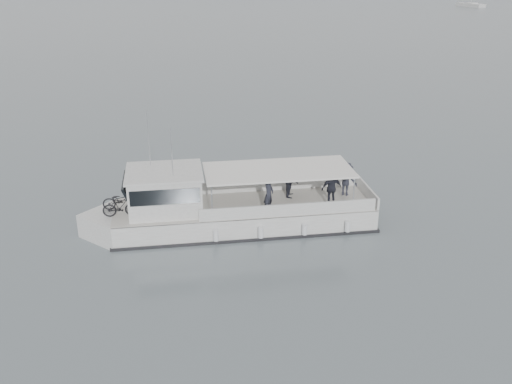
# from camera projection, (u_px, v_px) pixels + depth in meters

# --- Properties ---
(ground) EXTENTS (1400.00, 1400.00, 0.00)m
(ground) POSITION_uv_depth(u_px,v_px,m) (279.00, 251.00, 22.06)
(ground) COLOR slate
(ground) RESTS_ON ground
(tour_boat) EXTENTS (11.98, 6.48, 5.11)m
(tour_boat) POSITION_uv_depth(u_px,v_px,m) (219.00, 210.00, 23.58)
(tour_boat) COLOR silver
(tour_boat) RESTS_ON ground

